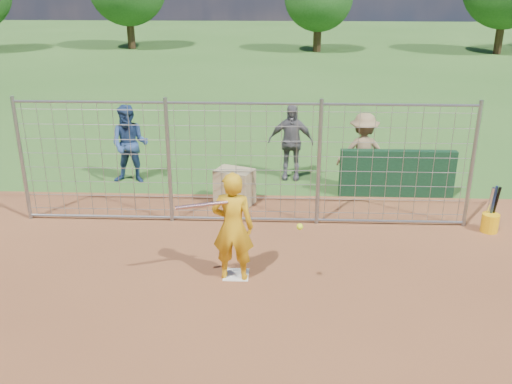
{
  "coord_description": "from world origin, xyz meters",
  "views": [
    {
      "loc": [
        0.7,
        -8.76,
        4.92
      ],
      "look_at": [
        0.3,
        0.8,
        1.15
      ],
      "focal_mm": 40.0,
      "sensor_mm": 36.0,
      "label": 1
    }
  ],
  "objects_px": {
    "bystander_a": "(130,145)",
    "equipment_bin": "(235,187)",
    "bystander_c": "(363,152)",
    "bystander_b": "(291,142)",
    "bucket_with_bats": "(490,220)",
    "batter": "(233,227)"
  },
  "relations": [
    {
      "from": "bucket_with_bats",
      "to": "bystander_c",
      "type": "bearing_deg",
      "value": 135.02
    },
    {
      "from": "bystander_b",
      "to": "bucket_with_bats",
      "type": "relative_size",
      "value": 1.94
    },
    {
      "from": "bystander_a",
      "to": "bystander_b",
      "type": "xyz_separation_m",
      "value": [
        3.87,
        0.43,
        -0.02
      ]
    },
    {
      "from": "bystander_c",
      "to": "bucket_with_bats",
      "type": "distance_m",
      "value": 3.28
    },
    {
      "from": "bystander_c",
      "to": "equipment_bin",
      "type": "xyz_separation_m",
      "value": [
        -2.93,
        -1.04,
        -0.52
      ]
    },
    {
      "from": "equipment_bin",
      "to": "batter",
      "type": "bearing_deg",
      "value": -64.64
    },
    {
      "from": "bystander_a",
      "to": "equipment_bin",
      "type": "height_order",
      "value": "bystander_a"
    },
    {
      "from": "bystander_a",
      "to": "bucket_with_bats",
      "type": "height_order",
      "value": "bystander_a"
    },
    {
      "from": "bystander_c",
      "to": "bystander_b",
      "type": "bearing_deg",
      "value": -23.24
    },
    {
      "from": "bystander_b",
      "to": "equipment_bin",
      "type": "height_order",
      "value": "bystander_b"
    },
    {
      "from": "bystander_a",
      "to": "equipment_bin",
      "type": "relative_size",
      "value": 2.4
    },
    {
      "from": "bystander_a",
      "to": "bystander_b",
      "type": "relative_size",
      "value": 1.02
    },
    {
      "from": "bucket_with_bats",
      "to": "batter",
      "type": "bearing_deg",
      "value": -157.66
    },
    {
      "from": "batter",
      "to": "equipment_bin",
      "type": "relative_size",
      "value": 2.38
    },
    {
      "from": "batter",
      "to": "bystander_b",
      "type": "xyz_separation_m",
      "value": [
        1.03,
        4.98,
        -0.01
      ]
    },
    {
      "from": "bystander_c",
      "to": "bucket_with_bats",
      "type": "xyz_separation_m",
      "value": [
        2.27,
        -2.27,
        -0.68
      ]
    },
    {
      "from": "bystander_b",
      "to": "bucket_with_bats",
      "type": "bearing_deg",
      "value": -32.22
    },
    {
      "from": "bystander_c",
      "to": "equipment_bin",
      "type": "relative_size",
      "value": 2.3
    },
    {
      "from": "bystander_a",
      "to": "bystander_c",
      "type": "xyz_separation_m",
      "value": [
        5.54,
        -0.24,
        -0.04
      ]
    },
    {
      "from": "batter",
      "to": "bystander_b",
      "type": "height_order",
      "value": "batter"
    },
    {
      "from": "bystander_b",
      "to": "bucket_with_bats",
      "type": "xyz_separation_m",
      "value": [
        3.94,
        -2.94,
        -0.7
      ]
    },
    {
      "from": "bystander_a",
      "to": "bystander_c",
      "type": "height_order",
      "value": "bystander_a"
    }
  ]
}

